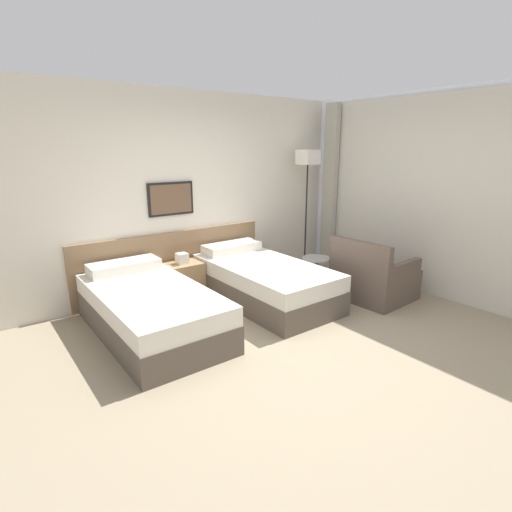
# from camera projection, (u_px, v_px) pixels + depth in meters

# --- Properties ---
(ground_plane) EXTENTS (16.00, 16.00, 0.00)m
(ground_plane) POSITION_uv_depth(u_px,v_px,m) (291.00, 343.00, 4.16)
(ground_plane) COLOR gray
(wall_headboard) EXTENTS (10.00, 0.10, 2.70)m
(wall_headboard) POSITION_uv_depth(u_px,v_px,m) (187.00, 198.00, 5.48)
(wall_headboard) COLOR beige
(wall_headboard) RESTS_ON ground_plane
(wall_window) EXTENTS (0.21, 4.65, 2.70)m
(wall_window) POSITION_uv_depth(u_px,v_px,m) (441.00, 197.00, 5.23)
(wall_window) COLOR white
(wall_window) RESTS_ON ground_plane
(bed_near_door) EXTENTS (1.04, 2.01, 0.64)m
(bed_near_door) POSITION_uv_depth(u_px,v_px,m) (151.00, 310.00, 4.34)
(bed_near_door) COLOR brown
(bed_near_door) RESTS_ON ground_plane
(bed_near_window) EXTENTS (1.04, 2.01, 0.64)m
(bed_near_window) POSITION_uv_depth(u_px,v_px,m) (264.00, 281.00, 5.25)
(bed_near_window) COLOR brown
(bed_near_window) RESTS_ON ground_plane
(nightstand) EXTENTS (0.51, 0.36, 0.61)m
(nightstand) POSITION_uv_depth(u_px,v_px,m) (183.00, 279.00, 5.39)
(nightstand) COLOR #9E7A51
(nightstand) RESTS_ON ground_plane
(floor_lamp) EXTENTS (0.28, 0.28, 1.93)m
(floor_lamp) POSITION_uv_depth(u_px,v_px,m) (308.00, 167.00, 6.17)
(floor_lamp) COLOR black
(floor_lamp) RESTS_ON ground_plane
(side_table) EXTENTS (0.40, 0.40, 0.49)m
(side_table) POSITION_uv_depth(u_px,v_px,m) (316.00, 268.00, 5.56)
(side_table) COLOR gray
(side_table) RESTS_ON ground_plane
(armchair) EXTENTS (0.89, 0.93, 0.84)m
(armchair) POSITION_uv_depth(u_px,v_px,m) (373.00, 279.00, 5.33)
(armchair) COLOR brown
(armchair) RESTS_ON ground_plane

